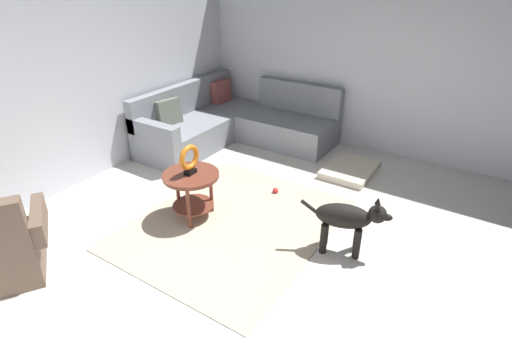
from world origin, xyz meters
The scene contains 10 objects.
ground_plane centered at (0.00, 0.00, -0.05)m, with size 6.00×6.00×0.10m, color silver.
wall_back centered at (0.00, 2.94, 1.35)m, with size 6.00×0.12×2.70m, color silver.
wall_right centered at (2.94, 0.00, 1.35)m, with size 0.12×6.00×2.70m, color silver.
area_rug centered at (0.15, 0.70, 0.01)m, with size 2.30×1.90×0.01m, color #BCAD93.
sectional_couch centered at (1.99, 2.02, 0.29)m, with size 2.20×2.25×0.88m.
side_table centered at (0.03, 1.15, 0.42)m, with size 0.60×0.60×0.54m.
torus_sculpture centered at (0.03, 1.15, 0.71)m, with size 0.28×0.08×0.33m.
dog_bed_mat centered at (1.98, 0.08, 0.04)m, with size 0.80×0.60×0.09m, color beige.
dog centered at (0.37, -0.48, 0.38)m, with size 0.37×0.82×0.63m.
dog_toy_ball centered at (0.96, 0.65, 0.04)m, with size 0.07×0.07×0.07m, color red.
Camera 1 is at (-2.70, -1.44, 2.50)m, focal length 27.91 mm.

